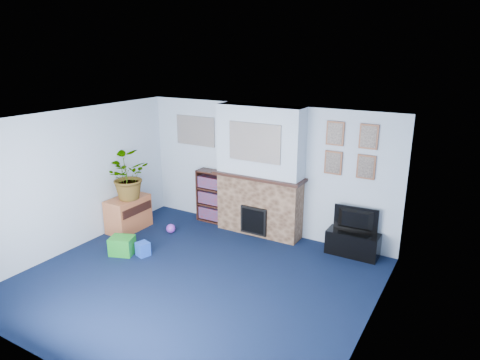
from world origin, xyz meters
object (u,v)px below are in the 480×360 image
Objects in this scene: tv_stand at (353,242)px; bookshelf at (212,197)px; sideboard at (128,212)px; television at (355,220)px.

bookshelf is (-2.89, 0.08, 0.28)m from tv_stand.
sideboard is (-4.03, -1.10, 0.12)m from tv_stand.
tv_stand is 0.39m from television.
tv_stand is at bearing 86.22° from television.
television is (0.00, 0.02, 0.39)m from tv_stand.
bookshelf reaches higher than television.
television is 2.89m from bookshelf.
tv_stand is at bearing 15.28° from sideboard.
sideboard is (-1.14, -1.18, -0.15)m from bookshelf.
tv_stand is 1.04× the size of sideboard.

